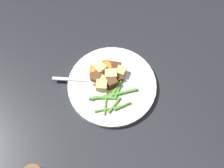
{
  "coord_description": "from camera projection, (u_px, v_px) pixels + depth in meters",
  "views": [
    {
      "loc": [
        -0.31,
        0.18,
        0.73
      ],
      "look_at": [
        0.0,
        0.0,
        0.02
      ],
      "focal_mm": 42.74,
      "sensor_mm": 36.0,
      "label": 1
    }
  ],
  "objects": [
    {
      "name": "carrot_slice_0",
      "position": [
        109.0,
        70.0,
        0.81
      ],
      "size": [
        0.05,
        0.05,
        0.01
      ],
      "primitive_type": "cylinder",
      "rotation": [
        0.0,
        0.0,
        2.22
      ],
      "color": "orange",
      "rests_on": "dinner_plate"
    },
    {
      "name": "potato_chunk_2",
      "position": [
        101.0,
        80.0,
        0.79
      ],
      "size": [
        0.04,
        0.04,
        0.02
      ],
      "primitive_type": "cube",
      "rotation": [
        0.0,
        0.0,
        5.22
      ],
      "color": "#DBBC6B",
      "rests_on": "dinner_plate"
    },
    {
      "name": "carrot_slice_1",
      "position": [
        99.0,
        75.0,
        0.81
      ],
      "size": [
        0.03,
        0.03,
        0.01
      ],
      "primitive_type": "cylinder",
      "rotation": [
        0.0,
        0.0,
        1.51
      ],
      "color": "orange",
      "rests_on": "dinner_plate"
    },
    {
      "name": "potato_chunk_4",
      "position": [
        102.0,
        85.0,
        0.78
      ],
      "size": [
        0.04,
        0.04,
        0.02
      ],
      "primitive_type": "cube",
      "rotation": [
        0.0,
        0.0,
        0.97
      ],
      "color": "#E5CC7A",
      "rests_on": "dinner_plate"
    },
    {
      "name": "carrot_slice_2",
      "position": [
        104.0,
        77.0,
        0.8
      ],
      "size": [
        0.05,
        0.05,
        0.01
      ],
      "primitive_type": "cylinder",
      "rotation": [
        0.0,
        0.0,
        2.52
      ],
      "color": "orange",
      "rests_on": "dinner_plate"
    },
    {
      "name": "ground_plane",
      "position": [
        112.0,
        86.0,
        0.81
      ],
      "size": [
        3.0,
        3.0,
        0.0
      ],
      "primitive_type": "plane",
      "color": "#26282D"
    },
    {
      "name": "green_bean_1",
      "position": [
        123.0,
        93.0,
        0.78
      ],
      "size": [
        0.03,
        0.08,
        0.01
      ],
      "primitive_type": "cylinder",
      "rotation": [
        0.0,
        1.57,
        4.46
      ],
      "color": "#66AD42",
      "rests_on": "dinner_plate"
    },
    {
      "name": "meat_chunk_1",
      "position": [
        117.0,
        67.0,
        0.81
      ],
      "size": [
        0.04,
        0.04,
        0.02
      ],
      "primitive_type": "cube",
      "rotation": [
        0.0,
        0.0,
        4.05
      ],
      "color": "#56331E",
      "rests_on": "dinner_plate"
    },
    {
      "name": "green_bean_4",
      "position": [
        122.0,
        106.0,
        0.76
      ],
      "size": [
        0.01,
        0.05,
        0.01
      ],
      "primitive_type": "cylinder",
      "rotation": [
        0.0,
        1.57,
        4.64
      ],
      "color": "#599E38",
      "rests_on": "dinner_plate"
    },
    {
      "name": "green_bean_2",
      "position": [
        103.0,
        97.0,
        0.78
      ],
      "size": [
        0.02,
        0.07,
        0.01
      ],
      "primitive_type": "cylinder",
      "rotation": [
        0.0,
        1.57,
        4.5
      ],
      "color": "#4C8E33",
      "rests_on": "dinner_plate"
    },
    {
      "name": "carrot_slice_4",
      "position": [
        107.0,
        66.0,
        0.82
      ],
      "size": [
        0.03,
        0.03,
        0.01
      ],
      "primitive_type": "cylinder",
      "rotation": [
        0.0,
        0.0,
        1.4
      ],
      "color": "orange",
      "rests_on": "dinner_plate"
    },
    {
      "name": "green_bean_9",
      "position": [
        105.0,
        98.0,
        0.77
      ],
      "size": [
        0.04,
        0.06,
        0.01
      ],
      "primitive_type": "cylinder",
      "rotation": [
        0.0,
        1.57,
        4.15
      ],
      "color": "#66AD42",
      "rests_on": "dinner_plate"
    },
    {
      "name": "potato_chunk_0",
      "position": [
        100.0,
        68.0,
        0.81
      ],
      "size": [
        0.04,
        0.04,
        0.03
      ],
      "primitive_type": "cube",
      "rotation": [
        0.0,
        0.0,
        3.36
      ],
      "color": "#EAD68C",
      "rests_on": "dinner_plate"
    },
    {
      "name": "carrot_slice_3",
      "position": [
        95.0,
        69.0,
        0.81
      ],
      "size": [
        0.04,
        0.04,
        0.01
      ],
      "primitive_type": "cylinder",
      "rotation": [
        0.0,
        0.0,
        5.48
      ],
      "color": "orange",
      "rests_on": "dinner_plate"
    },
    {
      "name": "potato_chunk_3",
      "position": [
        121.0,
        72.0,
        0.8
      ],
      "size": [
        0.04,
        0.04,
        0.02
      ],
      "primitive_type": "cube",
      "rotation": [
        0.0,
        0.0,
        0.7
      ],
      "color": "#E5CC7A",
      "rests_on": "dinner_plate"
    },
    {
      "name": "green_bean_7",
      "position": [
        105.0,
        103.0,
        0.77
      ],
      "size": [
        0.06,
        0.04,
        0.01
      ],
      "primitive_type": "cylinder",
      "rotation": [
        0.0,
        1.57,
        5.7
      ],
      "color": "#66AD42",
      "rests_on": "dinner_plate"
    },
    {
      "name": "green_bean_6",
      "position": [
        114.0,
        105.0,
        0.76
      ],
      "size": [
        0.03,
        0.05,
        0.01
      ],
      "primitive_type": "cylinder",
      "rotation": [
        0.0,
        1.57,
        5.16
      ],
      "color": "#66AD42",
      "rests_on": "dinner_plate"
    },
    {
      "name": "green_bean_5",
      "position": [
        101.0,
        98.0,
        0.77
      ],
      "size": [
        0.03,
        0.07,
        0.01
      ],
      "primitive_type": "cylinder",
      "rotation": [
        0.0,
        1.57,
        4.32
      ],
      "color": "#599E38",
      "rests_on": "dinner_plate"
    },
    {
      "name": "stew_sauce",
      "position": [
        107.0,
        75.0,
        0.81
      ],
      "size": [
        0.1,
        0.1,
        0.0
      ],
      "primitive_type": "cylinder",
      "color": "brown",
      "rests_on": "dinner_plate"
    },
    {
      "name": "dinner_plate",
      "position": [
        112.0,
        85.0,
        0.81
      ],
      "size": [
        0.27,
        0.27,
        0.02
      ],
      "primitive_type": "cylinder",
      "color": "white",
      "rests_on": "ground_plane"
    },
    {
      "name": "potato_chunk_1",
      "position": [
        111.0,
        75.0,
        0.8
      ],
      "size": [
        0.04,
        0.04,
        0.02
      ],
      "primitive_type": "cube",
      "rotation": [
        0.0,
        0.0,
        1.12
      ],
      "color": "#EAD68C",
      "rests_on": "dinner_plate"
    },
    {
      "name": "meat_chunk_0",
      "position": [
        96.0,
        77.0,
        0.8
      ],
      "size": [
        0.04,
        0.04,
        0.02
      ],
      "primitive_type": "cube",
      "rotation": [
        0.0,
        0.0,
        0.63
      ],
      "color": "brown",
      "rests_on": "dinner_plate"
    },
    {
      "name": "green_bean_3",
      "position": [
        116.0,
        93.0,
        0.78
      ],
      "size": [
        0.04,
        0.04,
        0.01
      ],
      "primitive_type": "cylinder",
      "rotation": [
        0.0,
        1.57,
        5.44
      ],
      "color": "#66AD42",
      "rests_on": "dinner_plate"
    },
    {
      "name": "fork",
      "position": [
        83.0,
        80.0,
        0.8
      ],
      "size": [
        0.11,
        0.16,
        0.0
      ],
      "color": "silver",
      "rests_on": "dinner_plate"
    },
    {
      "name": "meat_chunk_2",
      "position": [
        112.0,
        82.0,
        0.79
      ],
      "size": [
        0.03,
        0.03,
        0.02
      ],
      "primitive_type": "cube",
      "rotation": [
        0.0,
        0.0,
        1.51
      ],
      "color": "brown",
      "rests_on": "dinner_plate"
    },
    {
      "name": "green_bean_8",
      "position": [
        109.0,
        109.0,
        0.76
      ],
      "size": [
        0.03,
        0.08,
        0.01
      ],
      "primitive_type": "cylinder",
      "rotation": [
        0.0,
        1.57,
        4.39
      ],
      "color": "#66AD42",
      "rests_on": "dinner_plate"
    },
    {
      "name": "green_bean_0",
      "position": [
        117.0,
        89.0,
        0.79
      ],
      "size": [
        0.04,
        0.06,
        0.01
      ],
      "primitive_type": "cylinder",
      "rotation": [
        0.0,
        1.57,
        5.24
      ],
      "color": "#66AD42",
      "rests_on": "dinner_plate"
    },
    {
      "name": "meat_chunk_3",
      "position": [
        120.0,
        77.0,
        0.8
      ],
      "size": [
        0.03,
        0.02,
        0.02
      ],
      "primitive_type": "cube",
      "rotation": [
        0.0,
        0.0,
        5.96
      ],
      "color": "#56331E",
      "rests_on": "dinner_plate"
    }
  ]
}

